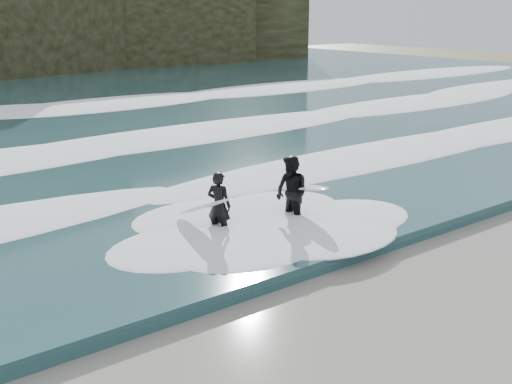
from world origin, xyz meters
TOP-DOWN VIEW (x-y plane):
  - ground at (0.00, 0.00)m, footprint 120.00×120.00m
  - foam_near at (0.00, 9.00)m, footprint 60.00×3.20m
  - foam_mid at (0.00, 16.00)m, footprint 60.00×4.00m
  - surfer_left at (-0.34, 5.96)m, footprint 1.02×1.88m
  - surfer_right at (1.51, 5.45)m, footprint 1.24×2.08m

SIDE VIEW (x-z plane):
  - ground at x=0.00m, z-range 0.00..0.00m
  - foam_near at x=0.00m, z-range 0.30..0.50m
  - foam_mid at x=0.00m, z-range 0.30..0.54m
  - surfer_left at x=-0.34m, z-range 0.01..1.57m
  - surfer_right at x=1.51m, z-range 0.01..1.76m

